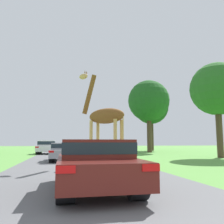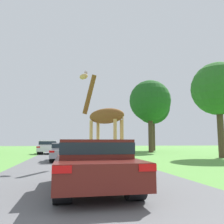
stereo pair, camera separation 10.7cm
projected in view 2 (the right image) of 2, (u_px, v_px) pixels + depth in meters
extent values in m
cube|color=#5B5B5E|center=(71.00, 152.00, 30.29)|extent=(6.72, 120.00, 0.00)
cylinder|color=tan|center=(91.00, 144.00, 11.71)|extent=(0.16, 0.16, 2.33)
cylinder|color=#2D2319|center=(91.00, 167.00, 11.57)|extent=(0.21, 0.21, 0.10)
cylinder|color=tan|center=(98.00, 144.00, 12.16)|extent=(0.16, 0.16, 2.33)
cylinder|color=#2D2319|center=(98.00, 166.00, 12.01)|extent=(0.21, 0.21, 0.10)
cylinder|color=tan|center=(115.00, 144.00, 10.87)|extent=(0.16, 0.16, 2.33)
cylinder|color=#2D2319|center=(115.00, 169.00, 10.73)|extent=(0.21, 0.21, 0.10)
cylinder|color=tan|center=(122.00, 144.00, 11.32)|extent=(0.16, 0.16, 2.33)
cylinder|color=#2D2319|center=(122.00, 168.00, 11.18)|extent=(0.21, 0.21, 0.10)
ellipsoid|color=brown|center=(106.00, 116.00, 11.69)|extent=(1.90, 1.95, 0.76)
cylinder|color=brown|center=(89.00, 95.00, 12.48)|extent=(0.78, 0.80, 2.08)
ellipsoid|color=tan|center=(84.00, 77.00, 12.86)|extent=(0.56, 0.57, 0.30)
cylinder|color=tan|center=(123.00, 128.00, 11.04)|extent=(0.06, 0.06, 1.28)
cone|color=brown|center=(85.00, 72.00, 12.74)|extent=(0.07, 0.07, 0.16)
cone|color=brown|center=(87.00, 72.00, 12.85)|extent=(0.07, 0.07, 0.16)
cube|color=#561914|center=(93.00, 168.00, 6.25)|extent=(1.93, 4.01, 0.57)
cube|color=#561914|center=(94.00, 148.00, 6.32)|extent=(1.74, 1.80, 0.46)
cube|color=#19232D|center=(94.00, 148.00, 6.32)|extent=(1.76, 1.82, 0.28)
cube|color=red|center=(62.00, 170.00, 4.17)|extent=(0.35, 0.03, 0.14)
cube|color=red|center=(148.00, 168.00, 4.47)|extent=(0.35, 0.03, 0.14)
cylinder|color=black|center=(64.00, 172.00, 7.25)|extent=(0.39, 0.68, 0.68)
cylinder|color=black|center=(113.00, 171.00, 7.54)|extent=(0.39, 0.68, 0.68)
cylinder|color=black|center=(63.00, 186.00, 4.91)|extent=(0.39, 0.68, 0.68)
cylinder|color=black|center=(135.00, 184.00, 5.20)|extent=(0.39, 0.68, 0.68)
cube|color=gray|center=(64.00, 153.00, 16.03)|extent=(1.73, 3.92, 0.50)
cube|color=gray|center=(64.00, 146.00, 16.09)|extent=(1.56, 1.76, 0.44)
cube|color=#19232D|center=(64.00, 146.00, 16.09)|extent=(1.58, 1.78, 0.26)
cube|color=red|center=(52.00, 152.00, 14.00)|extent=(0.31, 0.03, 0.12)
cube|color=red|center=(76.00, 151.00, 14.26)|extent=(0.31, 0.03, 0.12)
cylinder|color=black|center=(54.00, 155.00, 17.01)|extent=(0.35, 0.64, 0.64)
cylinder|color=black|center=(74.00, 155.00, 17.28)|extent=(0.35, 0.64, 0.64)
cylinder|color=black|center=(53.00, 157.00, 14.72)|extent=(0.35, 0.64, 0.64)
cylinder|color=black|center=(75.00, 157.00, 14.99)|extent=(0.35, 0.64, 0.64)
cube|color=silver|center=(48.00, 149.00, 25.63)|extent=(1.94, 4.02, 0.56)
cube|color=silver|center=(48.00, 143.00, 25.70)|extent=(1.75, 1.81, 0.59)
cube|color=#19232D|center=(48.00, 143.00, 25.71)|extent=(1.77, 1.83, 0.35)
cube|color=red|center=(38.00, 147.00, 23.54)|extent=(0.35, 0.03, 0.13)
cube|color=red|center=(55.00, 147.00, 23.84)|extent=(0.35, 0.03, 0.13)
cylinder|color=black|center=(41.00, 150.00, 26.63)|extent=(0.39, 0.68, 0.68)
cylinder|color=black|center=(56.00, 150.00, 26.93)|extent=(0.39, 0.68, 0.68)
cylinder|color=black|center=(39.00, 151.00, 24.28)|extent=(0.39, 0.68, 0.68)
cylinder|color=black|center=(55.00, 151.00, 24.58)|extent=(0.39, 0.68, 0.68)
cube|color=#144C28|center=(99.00, 150.00, 20.36)|extent=(1.78, 3.97, 0.65)
cube|color=#144C28|center=(99.00, 143.00, 20.44)|extent=(1.60, 1.79, 0.57)
cube|color=#19232D|center=(99.00, 143.00, 20.45)|extent=(1.62, 1.80, 0.34)
cube|color=red|center=(93.00, 148.00, 18.31)|extent=(0.32, 0.03, 0.16)
cube|color=red|center=(112.00, 148.00, 18.59)|extent=(0.32, 0.03, 0.16)
cylinder|color=black|center=(89.00, 153.00, 21.35)|extent=(0.36, 0.59, 0.59)
cylinder|color=black|center=(105.00, 153.00, 21.62)|extent=(0.36, 0.59, 0.59)
cylinder|color=black|center=(92.00, 154.00, 19.03)|extent=(0.36, 0.59, 0.59)
cylinder|color=black|center=(109.00, 154.00, 19.30)|extent=(0.36, 0.59, 0.59)
cylinder|color=#4C3828|center=(220.00, 127.00, 19.51)|extent=(0.51, 0.51, 5.06)
sphere|color=#286623|center=(218.00, 89.00, 19.91)|extent=(4.46, 4.46, 4.46)
cylinder|color=#4C3828|center=(153.00, 131.00, 35.38)|extent=(0.56, 0.56, 5.79)
sphere|color=#194719|center=(153.00, 107.00, 35.85)|extent=(5.21, 5.21, 5.21)
cylinder|color=#4C3828|center=(151.00, 129.00, 29.24)|extent=(0.58, 0.58, 5.64)
sphere|color=#1E561E|center=(150.00, 101.00, 29.69)|extent=(5.16, 5.16, 5.16)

